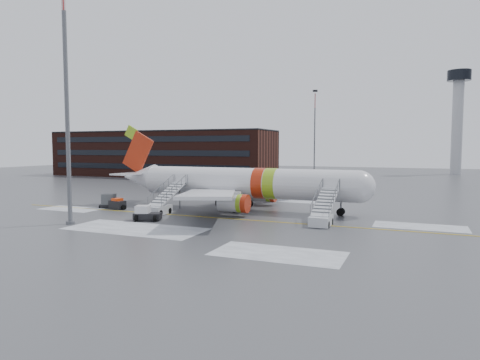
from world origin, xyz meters
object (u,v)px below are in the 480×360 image
at_px(airstair_fwd, 323,214).
at_px(baggage_tractor, 117,204).
at_px(airstair_aft, 162,205).
at_px(uld_container, 109,201).
at_px(light_mast_near, 66,87).
at_px(airliner, 239,183).
at_px(pushback_tug, 146,214).

xyz_separation_m(airstair_fwd, baggage_tractor, (-26.97, 0.89, -0.47)).
distance_m(airstair_aft, baggage_tractor, 7.43).
xyz_separation_m(uld_container, light_mast_near, (4.38, -11.39, 13.33)).
bearing_deg(light_mast_near, airliner, 52.65).
bearing_deg(pushback_tug, uld_container, 147.96).
xyz_separation_m(pushback_tug, baggage_tractor, (-8.47, 5.80, -0.13)).
distance_m(airstair_fwd, pushback_tug, 19.14).
height_order(airliner, uld_container, airliner).
bearing_deg(baggage_tractor, airstair_aft, -6.86).
height_order(airstair_fwd, light_mast_near, light_mast_near).
relative_size(airstair_aft, baggage_tractor, 2.73).
distance_m(airstair_aft, light_mast_near, 17.09).
distance_m(pushback_tug, baggage_tractor, 10.26).
height_order(pushback_tug, light_mast_near, light_mast_near).
height_order(uld_container, baggage_tractor, uld_container).
height_order(pushback_tug, baggage_tractor, pushback_tug).
bearing_deg(airstair_fwd, baggage_tractor, 178.12).
bearing_deg(airliner, pushback_tug, -119.03).
distance_m(airstair_fwd, uld_container, 29.01).
distance_m(airliner, uld_container, 17.70).
bearing_deg(pushback_tug, baggage_tractor, 145.61).
bearing_deg(airliner, airstair_aft, -138.77).
distance_m(airstair_fwd, airstair_aft, 19.60).
relative_size(airliner, airstair_fwd, 4.55).
xyz_separation_m(airliner, uld_container, (-16.81, -4.90, -2.57)).
xyz_separation_m(pushback_tug, light_mast_near, (-6.08, -4.85, 13.45)).
distance_m(airstair_aft, uld_container, 9.50).
bearing_deg(airstair_aft, uld_container, 170.08).
relative_size(airliner, uld_container, 13.16).
bearing_deg(uld_container, airstair_aft, -9.92).
relative_size(airstair_fwd, light_mast_near, 0.28).
bearing_deg(pushback_tug, light_mast_near, -141.45).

